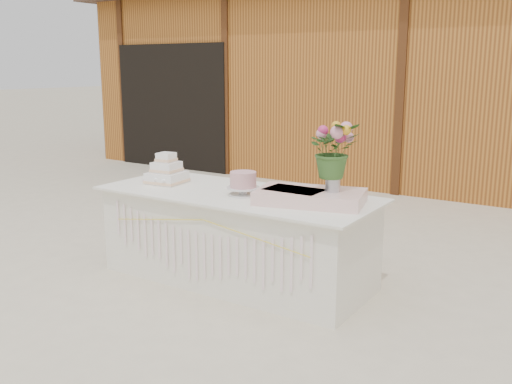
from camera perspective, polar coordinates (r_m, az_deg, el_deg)
ground at (r=5.01m, az=-1.89°, el=-8.69°), size 80.00×80.00×0.00m
barn at (r=10.19m, az=18.01°, el=11.10°), size 12.60×4.60×3.30m
cake_table at (r=4.88m, az=-1.95°, el=-4.46°), size 2.40×1.00×0.77m
wedding_cake at (r=5.23m, az=-8.92°, el=1.91°), size 0.34×0.34×0.28m
pink_cake_stand at (r=4.66m, az=-1.29°, el=0.98°), size 0.27×0.27×0.20m
satin_runner at (r=4.43m, az=5.45°, el=-0.46°), size 0.91×0.66×0.10m
flower_vase at (r=4.37m, az=7.69°, el=1.04°), size 0.11×0.11×0.15m
bouquet at (r=4.33m, az=7.80°, el=4.81°), size 0.51×0.50×0.43m
loose_flowers at (r=5.40m, az=-10.16°, el=1.28°), size 0.27×0.40×0.02m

